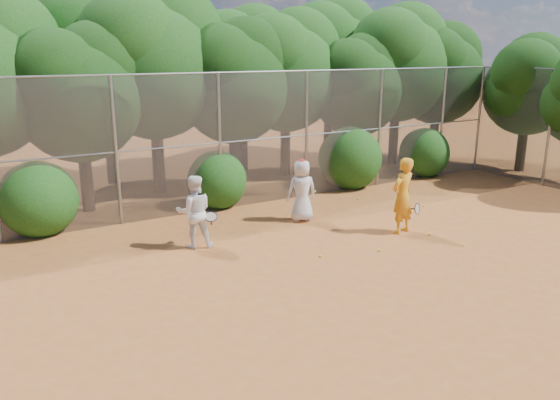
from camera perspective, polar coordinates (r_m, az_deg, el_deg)
ground at (r=12.20m, az=10.08°, el=-7.07°), size 80.00×80.00×0.00m
fence_back at (r=16.46m, az=-3.48°, el=6.42°), size 20.05×0.09×4.03m
fence_side at (r=21.03m, az=26.34°, el=6.82°), size 0.09×6.09×4.03m
tree_2 at (r=16.66m, az=-20.24°, el=10.94°), size 3.99×3.47×5.47m
tree_3 at (r=18.22m, az=-13.07°, el=14.34°), size 4.89×4.26×6.70m
tree_4 at (r=18.58m, az=-4.85°, el=12.71°), size 4.19×3.64×5.73m
tree_5 at (r=20.46m, az=0.66°, el=13.82°), size 4.51×3.92×6.17m
tree_6 at (r=21.06m, az=8.07°, el=12.14°), size 3.86×3.36×5.29m
tree_7 at (r=23.11m, az=12.26°, el=14.24°), size 4.77×4.14×6.53m
tree_8 at (r=24.29m, az=16.28°, el=12.93°), size 4.25×3.70×5.82m
tree_10 at (r=20.08m, az=-17.87°, el=14.73°), size 5.15×4.48×7.06m
tree_11 at (r=21.38m, az=-3.97°, el=14.16°), size 4.64×4.03×6.35m
tree_12 at (r=24.21m, az=5.30°, el=15.10°), size 5.02×4.37×6.88m
tree_13 at (r=23.25m, az=24.61°, el=11.22°), size 3.86×3.36×5.29m
bush_0 at (r=15.33m, az=-23.98°, el=0.41°), size 2.00×2.00×2.00m
bush_1 at (r=16.58m, az=-6.61°, el=2.35°), size 1.80×1.80×1.80m
bush_2 at (r=19.03m, az=7.33°, el=4.64°), size 2.20×2.20×2.20m
bush_3 at (r=21.34m, az=14.85°, el=5.01°), size 1.90×1.90×1.90m
player_yellow at (r=14.37m, az=12.68°, el=0.43°), size 0.91×0.62×1.99m
player_teen at (r=15.06m, az=2.29°, el=1.01°), size 0.93×0.70×1.76m
player_white at (r=13.17m, az=-8.94°, el=-1.22°), size 1.02×0.92×1.78m
ball_0 at (r=14.04m, az=18.62°, el=-4.48°), size 0.07×0.07×0.07m
ball_1 at (r=17.14m, az=14.81°, el=-0.62°), size 0.07×0.07×0.07m
ball_2 at (r=13.18m, az=10.31°, el=-5.19°), size 0.07×0.07×0.07m
ball_3 at (r=14.58m, az=15.40°, el=-3.47°), size 0.07×0.07×0.07m
ball_4 at (r=12.64m, az=4.19°, el=-5.88°), size 0.07×0.07×0.07m
ball_5 at (r=17.55m, az=8.14°, el=0.12°), size 0.07×0.07×0.07m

